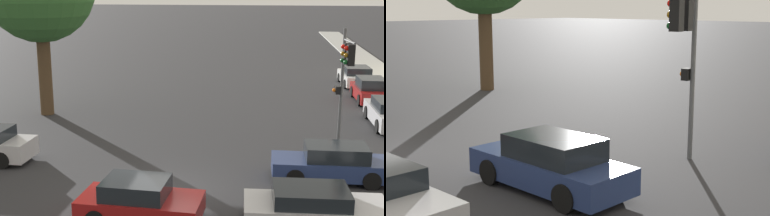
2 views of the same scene
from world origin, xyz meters
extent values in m
plane|color=#28282B|center=(0.00, 0.00, 0.00)|extent=(300.00, 300.00, 0.00)
cube|color=#9E9E99|center=(12.74, 32.16, 0.07)|extent=(2.78, 60.00, 0.15)
cylinder|color=#4C3823|center=(-8.65, 10.40, 2.39)|extent=(0.73, 0.73, 4.79)
cylinder|color=#515456|center=(6.89, 6.74, 2.66)|extent=(0.14, 0.14, 5.31)
cylinder|color=#515456|center=(6.99, 5.92, 4.81)|extent=(0.29, 1.64, 0.10)
cube|color=black|center=(6.96, 6.19, 4.26)|extent=(0.33, 0.33, 0.90)
sphere|color=red|center=(6.77, 6.17, 4.56)|extent=(0.20, 0.20, 0.20)
sphere|color=#99660F|center=(6.77, 6.17, 4.26)|extent=(0.20, 0.20, 0.20)
sphere|color=#0F511E|center=(6.77, 6.17, 3.96)|extent=(0.20, 0.20, 0.20)
cube|color=black|center=(7.02, 5.65, 4.26)|extent=(0.33, 0.33, 0.90)
sphere|color=red|center=(6.83, 5.63, 4.56)|extent=(0.20, 0.20, 0.20)
sphere|color=#99660F|center=(6.83, 5.63, 4.26)|extent=(0.20, 0.20, 0.20)
sphere|color=#0F511E|center=(6.83, 5.63, 3.96)|extent=(0.20, 0.20, 0.20)
cube|color=black|center=(6.71, 6.72, 2.53)|extent=(0.26, 0.37, 0.35)
sphere|color=orange|center=(6.58, 6.70, 2.53)|extent=(0.18, 0.18, 0.18)
cube|color=#B7B7BC|center=(5.06, -2.17, 0.49)|extent=(4.42, 2.04, 0.64)
cube|color=black|center=(4.88, -2.18, 1.04)|extent=(2.32, 1.74, 0.47)
cylinder|color=black|center=(6.37, -1.24, 0.31)|extent=(0.63, 0.24, 0.62)
cylinder|color=black|center=(3.67, -1.34, 0.31)|extent=(0.63, 0.24, 0.62)
cube|color=navy|center=(5.98, 1.96, 0.51)|extent=(4.41, 1.78, 0.65)
cube|color=black|center=(6.15, 1.96, 1.11)|extent=(2.30, 1.54, 0.56)
cylinder|color=black|center=(4.64, 1.13, 0.33)|extent=(0.67, 0.23, 0.66)
cylinder|color=black|center=(4.61, 2.73, 0.33)|extent=(0.67, 0.23, 0.66)
cylinder|color=black|center=(7.35, 1.18, 0.33)|extent=(0.67, 0.23, 0.66)
cylinder|color=black|center=(7.32, 2.78, 0.33)|extent=(0.67, 0.23, 0.66)
cylinder|color=black|center=(-6.92, 1.53, 0.35)|extent=(0.70, 0.24, 0.70)
cylinder|color=black|center=(-6.89, 3.13, 0.35)|extent=(0.70, 0.24, 0.70)
cube|color=maroon|center=(-0.32, -2.38, 0.48)|extent=(3.92, 2.07, 0.63)
cube|color=black|center=(-0.48, -2.37, 1.07)|extent=(2.07, 1.74, 0.55)
cylinder|color=black|center=(0.91, -1.59, 0.31)|extent=(0.63, 0.26, 0.62)
cylinder|color=black|center=(-1.45, -1.45, 0.31)|extent=(0.63, 0.26, 0.62)
cylinder|color=black|center=(9.06, 11.68, 0.35)|extent=(0.22, 0.70, 0.70)
cylinder|color=black|center=(9.08, 8.78, 0.35)|extent=(0.22, 0.70, 0.70)
cube|color=maroon|center=(10.01, 16.06, 0.55)|extent=(1.80, 4.17, 0.71)
cube|color=black|center=(10.01, 15.90, 1.22)|extent=(1.57, 2.18, 0.63)
cylinder|color=black|center=(9.17, 17.35, 0.35)|extent=(0.23, 0.70, 0.70)
cylinder|color=black|center=(10.82, 17.36, 0.35)|extent=(0.23, 0.70, 0.70)
cylinder|color=black|center=(9.19, 14.77, 0.35)|extent=(0.23, 0.70, 0.70)
cube|color=silver|center=(10.01, 21.45, 0.52)|extent=(2.06, 4.28, 0.70)
cube|color=black|center=(10.02, 21.29, 1.13)|extent=(1.77, 2.24, 0.52)
cylinder|color=black|center=(9.06, 22.74, 0.32)|extent=(0.24, 0.64, 0.64)
cylinder|color=black|center=(10.89, 22.79, 0.32)|extent=(0.24, 0.64, 0.64)
cylinder|color=black|center=(9.13, 20.12, 0.32)|extent=(0.24, 0.64, 0.64)
cylinder|color=black|center=(10.96, 20.17, 0.32)|extent=(0.24, 0.64, 0.64)
camera|label=1|loc=(3.30, -17.58, 7.34)|focal=50.00mm
camera|label=2|loc=(15.50, -6.47, 4.47)|focal=50.00mm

